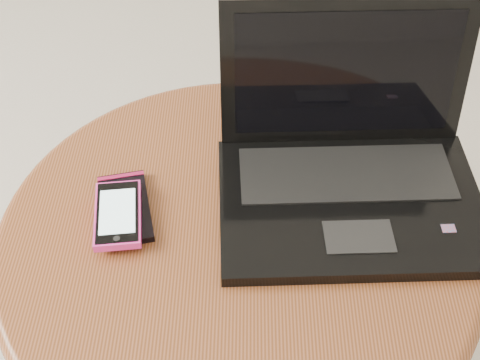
{
  "coord_description": "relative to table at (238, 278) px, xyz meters",
  "views": [
    {
      "loc": [
        -0.04,
        -0.56,
        1.12
      ],
      "look_at": [
        -0.05,
        -0.0,
        0.54
      ],
      "focal_mm": 50.44,
      "sensor_mm": 36.0,
      "label": 1
    }
  ],
  "objects": [
    {
      "name": "laptop",
      "position": [
        0.14,
        0.07,
        0.14
      ],
      "size": [
        0.34,
        0.28,
        0.22
      ],
      "color": "black",
      "rests_on": "table"
    },
    {
      "name": "phone_pink",
      "position": [
        -0.15,
        0.01,
        0.12
      ],
      "size": [
        0.07,
        0.11,
        0.01
      ],
      "color": "#FF36A8",
      "rests_on": "phone_black"
    },
    {
      "name": "phone_black",
      "position": [
        -0.14,
        0.03,
        0.11
      ],
      "size": [
        0.09,
        0.13,
        0.01
      ],
      "color": "black",
      "rests_on": "table"
    },
    {
      "name": "table",
      "position": [
        0.0,
        0.0,
        0.0
      ],
      "size": [
        0.61,
        0.61,
        0.48
      ],
      "color": "#552F1C",
      "rests_on": "ground"
    }
  ]
}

